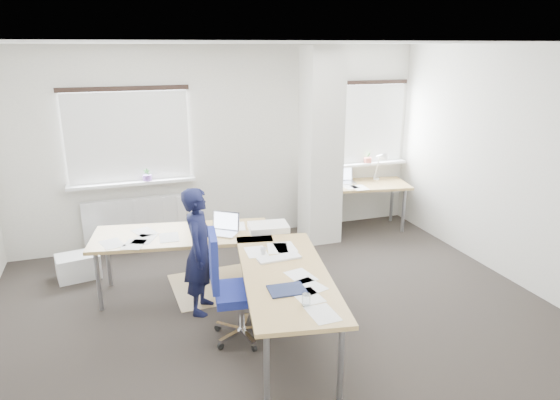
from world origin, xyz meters
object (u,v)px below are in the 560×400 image
object	(u,v)px
desk_side	(362,186)
desk_main	(234,254)
person	(200,251)
task_chair	(237,310)

from	to	relation	value
desk_side	desk_main	bearing A→B (deg)	-132.46
desk_main	person	xyz separation A→B (m)	(-0.32, 0.19, 0.00)
desk_main	desk_side	distance (m)	3.18
desk_main	person	bearing A→B (deg)	158.96
desk_side	person	distance (m)	3.34
person	desk_main	bearing A→B (deg)	-97.61
desk_side	task_chair	world-z (taller)	desk_side
desk_side	task_chair	bearing A→B (deg)	-127.36
desk_side	person	world-z (taller)	person
desk_main	task_chair	distance (m)	0.62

